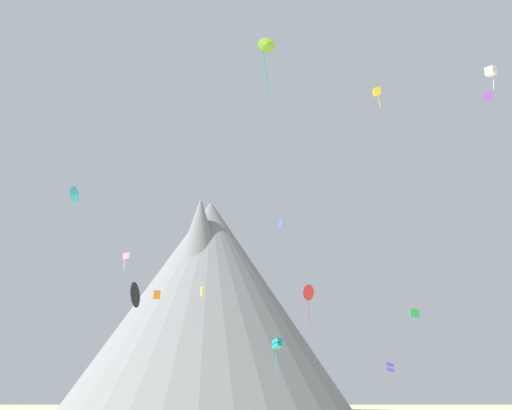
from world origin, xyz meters
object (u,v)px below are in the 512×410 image
kite_black_low (136,295)px  kite_blue_high (283,223)px  kite_gold_mid (203,291)px  kite_green_low (417,313)px  kite_indigo_low (392,367)px  kite_red_mid (310,293)px  kite_violet_high (490,96)px  kite_white_high (493,71)px  kite_orange_mid (159,295)px  kite_teal_low (279,344)px  rock_massif (209,301)px  kite_cyan_mid (78,194)px  kite_rainbow_mid (128,257)px  kite_lime_high (268,46)px  kite_yellow_high (379,92)px

kite_black_low → kite_blue_high: (14.29, 29.69, 14.69)m
kite_gold_mid → kite_green_low: kite_gold_mid is taller
kite_indigo_low → kite_red_mid: bearing=-85.5°
kite_violet_high → kite_white_high: bearing=-37.0°
kite_red_mid → kite_green_low: bearing=76.5°
kite_orange_mid → kite_red_mid: 22.46m
kite_orange_mid → kite_teal_low: 21.05m
kite_gold_mid → kite_teal_low: size_ratio=0.36×
kite_green_low → rock_massif: bearing=-32.1°
kite_cyan_mid → kite_black_low: 10.28m
kite_violet_high → kite_rainbow_mid: bearing=63.2°
kite_green_low → kite_lime_high: size_ratio=0.19×
kite_cyan_mid → kite_green_low: bearing=-43.7°
kite_violet_high → kite_indigo_low: bearing=11.9°
kite_lime_high → kite_green_low: bearing=43.2°
kite_rainbow_mid → kite_red_mid: 26.74m
kite_orange_mid → kite_red_mid: kite_red_mid is taller
kite_white_high → kite_violet_high: kite_white_high is taller
kite_blue_high → kite_orange_mid: bearing=-80.9°
kite_cyan_mid → kite_teal_low: kite_cyan_mid is taller
kite_gold_mid → kite_teal_low: bearing=-135.3°
kite_teal_low → kite_lime_high: size_ratio=0.71×
kite_white_high → kite_gold_mid: bearing=14.1°
rock_massif → kite_cyan_mid: size_ratio=41.34×
kite_yellow_high → kite_red_mid: kite_yellow_high is taller
kite_teal_low → kite_lime_high: kite_lime_high is taller
kite_yellow_high → kite_orange_mid: (-26.61, 18.10, -20.11)m
kite_lime_high → kite_yellow_high: bearing=36.7°
kite_violet_high → kite_rainbow_mid: (-42.96, 18.48, -14.24)m
kite_rainbow_mid → kite_lime_high: 37.26m
kite_indigo_low → kite_black_low: bearing=-26.9°
kite_blue_high → kite_red_mid: bearing=143.4°
kite_white_high → kite_violet_high: 5.57m
kite_violet_high → kite_green_low: size_ratio=0.82×
kite_lime_high → kite_cyan_mid: bearing=171.4°
kite_yellow_high → kite_blue_high: size_ratio=1.93×
kite_blue_high → kite_black_low: bearing=-27.3°
kite_cyan_mid → kite_black_low: bearing=-46.3°
kite_white_high → kite_cyan_mid: size_ratio=1.97×
kite_white_high → kite_teal_low: 40.11m
kite_indigo_low → kite_teal_low: kite_teal_low is taller
kite_cyan_mid → rock_massif: bearing=13.0°
kite_rainbow_mid → kite_lime_high: size_ratio=0.43×
rock_massif → kite_yellow_high: rock_massif is taller
kite_yellow_high → kite_indigo_low: bearing=171.2°
kite_red_mid → kite_blue_high: (-4.05, -5.80, 8.90)m
kite_teal_low → kite_gold_mid: bearing=70.0°
kite_orange_mid → kite_black_low: bearing=118.8°
kite_black_low → kite_green_low: size_ratio=2.07×
kite_violet_high → kite_green_low: (-7.52, 9.27, -22.74)m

